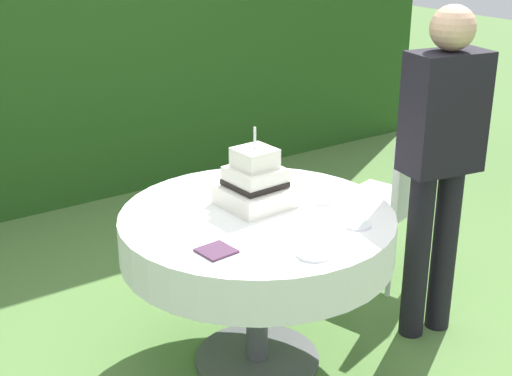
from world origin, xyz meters
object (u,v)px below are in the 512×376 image
object	(u,v)px
serving_plate_near	(314,254)
cake_table	(257,236)
napkin_stack	(216,251)
serving_plate_far	(322,200)
serving_plate_left	(358,225)
garden_chair	(396,192)
wedding_cake	(255,183)
standing_person	(440,154)

from	to	relation	value
serving_plate_near	cake_table	bearing A→B (deg)	83.73
napkin_stack	serving_plate_far	bearing A→B (deg)	14.11
serving_plate_left	garden_chair	world-z (taller)	garden_chair
garden_chair	napkin_stack	bearing A→B (deg)	-163.21
wedding_cake	napkin_stack	distance (m)	0.51
serving_plate_near	standing_person	distance (m)	0.93
garden_chair	standing_person	xyz separation A→B (m)	(-0.22, -0.46, 0.39)
serving_plate_far	serving_plate_left	bearing A→B (deg)	-99.96
cake_table	standing_person	size ratio (longest dim) A/B	0.75
serving_plate_near	serving_plate_left	bearing A→B (deg)	17.94
serving_plate_near	standing_person	world-z (taller)	standing_person
wedding_cake	serving_plate_left	bearing A→B (deg)	-63.38
serving_plate_left	wedding_cake	bearing A→B (deg)	116.62
wedding_cake	standing_person	distance (m)	0.87
standing_person	wedding_cake	bearing A→B (deg)	156.43
wedding_cake	garden_chair	size ratio (longest dim) A/B	0.40
garden_chair	cake_table	bearing A→B (deg)	-168.91
serving_plate_near	standing_person	bearing A→B (deg)	12.17
serving_plate_far	garden_chair	size ratio (longest dim) A/B	0.14
garden_chair	serving_plate_left	bearing A→B (deg)	-145.01
serving_plate_left	garden_chair	xyz separation A→B (m)	(0.79, 0.55, -0.21)
serving_plate_near	napkin_stack	size ratio (longest dim) A/B	1.08
serving_plate_far	standing_person	world-z (taller)	standing_person
cake_table	napkin_stack	distance (m)	0.42
serving_plate_far	serving_plate_left	xyz separation A→B (m)	(-0.05, -0.30, 0.00)
serving_plate_far	standing_person	distance (m)	0.59
napkin_stack	standing_person	distance (m)	1.20
serving_plate_far	garden_chair	world-z (taller)	garden_chair
cake_table	napkin_stack	bearing A→B (deg)	-147.78
serving_plate_near	serving_plate_left	xyz separation A→B (m)	(0.32, 0.10, 0.00)
napkin_stack	standing_person	world-z (taller)	standing_person
cake_table	wedding_cake	size ratio (longest dim) A/B	3.33
garden_chair	serving_plate_near	bearing A→B (deg)	-149.38
serving_plate_left	serving_plate_near	bearing A→B (deg)	-162.06
serving_plate_near	garden_chair	size ratio (longest dim) A/B	0.15
serving_plate_left	standing_person	xyz separation A→B (m)	(0.57, 0.09, 0.17)
cake_table	garden_chair	bearing A→B (deg)	11.09
serving_plate_left	standing_person	size ratio (longest dim) A/B	0.07
serving_plate_far	napkin_stack	bearing A→B (deg)	-165.89
wedding_cake	napkin_stack	world-z (taller)	wedding_cake
garden_chair	standing_person	bearing A→B (deg)	-114.99
cake_table	serving_plate_near	bearing A→B (deg)	-96.27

